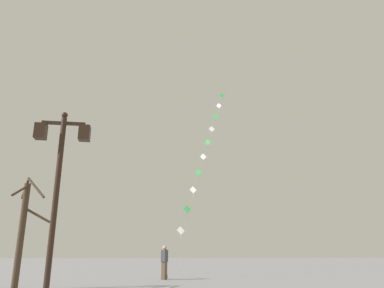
# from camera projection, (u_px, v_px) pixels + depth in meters

# --- Properties ---
(ground_plane) EXTENTS (160.00, 160.00, 0.00)m
(ground_plane) POSITION_uv_depth(u_px,v_px,m) (146.00, 276.00, 21.48)
(ground_plane) COLOR gray
(twin_lantern_lamp_post) EXTENTS (1.38, 0.28, 4.91)m
(twin_lantern_lamp_post) POSITION_uv_depth(u_px,v_px,m) (59.00, 168.00, 9.21)
(twin_lantern_lamp_post) COLOR black
(twin_lantern_lamp_post) RESTS_ON ground_plane
(kite_train) EXTENTS (5.65, 8.88, 15.31)m
(kite_train) POSITION_uv_depth(u_px,v_px,m) (204.00, 156.00, 26.97)
(kite_train) COLOR brown
(kite_train) RESTS_ON ground_plane
(kite_flyer) EXTENTS (0.44, 0.61, 1.71)m
(kite_flyer) POSITION_uv_depth(u_px,v_px,m) (164.00, 261.00, 19.13)
(kite_flyer) COLOR brown
(kite_flyer) RESTS_ON ground_plane
(bare_tree) EXTENTS (1.44, 1.71, 4.32)m
(bare_tree) POSITION_uv_depth(u_px,v_px,m) (22.00, 229.00, 14.38)
(bare_tree) COLOR #423323
(bare_tree) RESTS_ON ground_plane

